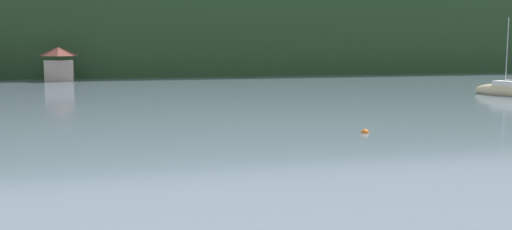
# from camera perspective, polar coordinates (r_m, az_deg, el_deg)

# --- Properties ---
(wooded_hillside) EXTENTS (352.00, 75.22, 46.21)m
(wooded_hillside) POSITION_cam_1_polar(r_m,az_deg,el_deg) (151.39, -21.21, 7.15)
(wooded_hillside) COLOR #264223
(wooded_hillside) RESTS_ON ground_plane
(shore_building_westcentral) EXTENTS (4.73, 5.59, 5.81)m
(shore_building_westcentral) POSITION_cam_1_polar(r_m,az_deg,el_deg) (102.04, -19.17, 4.84)
(shore_building_westcentral) COLOR gray
(shore_building_westcentral) RESTS_ON ground_plane
(sailboat_far_1) EXTENTS (4.19, 8.81, 9.68)m
(sailboat_far_1) POSITION_cam_1_polar(r_m,az_deg,el_deg) (73.35, 23.73, 2.20)
(sailboat_far_1) COLOR #CCBC8E
(sailboat_far_1) RESTS_ON ground_plane
(mooring_buoy_near) EXTENTS (0.53, 0.53, 0.53)m
(mooring_buoy_near) POSITION_cam_1_polar(r_m,az_deg,el_deg) (38.40, 10.89, -1.78)
(mooring_buoy_near) COLOR orange
(mooring_buoy_near) RESTS_ON ground_plane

